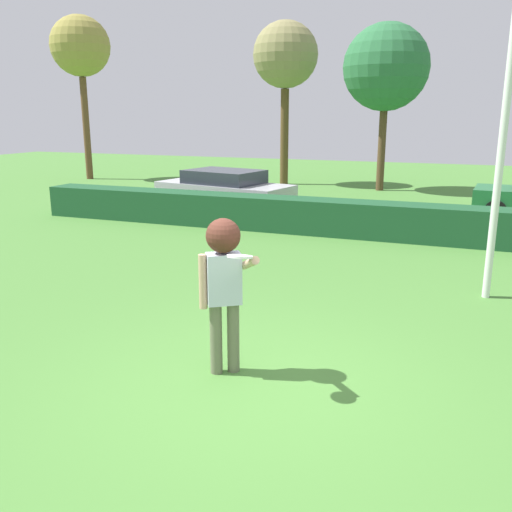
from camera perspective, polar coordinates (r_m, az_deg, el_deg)
ground_plane at (r=6.27m, az=-0.26°, el=-13.25°), size 60.00×60.00×0.00m
person at (r=6.17m, az=-3.32°, el=-1.76°), size 0.80×0.58×1.81m
frisbee at (r=5.60m, az=-1.68°, el=-0.05°), size 0.27×0.27×0.06m
lamppost at (r=9.45m, az=24.80°, el=18.44°), size 0.24×0.24×6.92m
hedge_row at (r=13.67m, az=12.22°, el=3.61°), size 18.71×0.90×0.85m
parked_car_silver at (r=17.11m, az=-3.28°, el=6.94°), size 4.47×2.55×1.25m
maple_tree at (r=22.23m, az=13.22°, el=18.30°), size 3.19×3.19×6.17m
oak_tree at (r=23.73m, az=3.04°, el=19.77°), size 2.63×2.63×6.52m
bare_elm_tree at (r=26.82m, az=-17.59°, el=19.71°), size 2.57×2.57×7.04m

